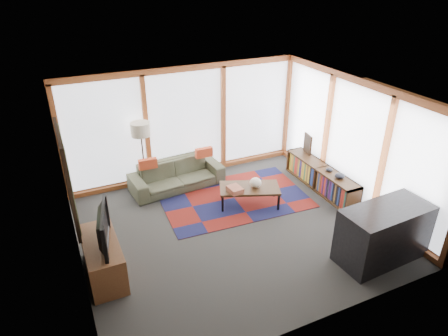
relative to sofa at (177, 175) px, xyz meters
name	(u,v)px	position (x,y,z in m)	size (l,w,h in m)	color
ground	(233,228)	(0.45, -1.95, -0.30)	(5.50, 5.50, 0.00)	#2B2B29
room_envelope	(244,139)	(0.94, -1.39, 1.24)	(5.52, 5.02, 2.62)	#483B35
rug	(234,198)	(0.95, -0.99, -0.29)	(3.04, 1.96, 0.01)	maroon
sofa	(177,175)	(0.00, 0.00, 0.00)	(2.06, 0.81, 0.60)	#333828
pillow_left	(148,164)	(-0.62, 0.00, 0.41)	(0.39, 0.12, 0.22)	#BF4222
pillow_right	(204,152)	(0.68, 0.03, 0.41)	(0.39, 0.12, 0.22)	#BF4222
floor_lamp	(143,158)	(-0.68, 0.10, 0.51)	(0.41, 0.41, 1.62)	black
coffee_table	(249,196)	(1.13, -1.33, -0.10)	(1.22, 0.61, 0.41)	black
book_stack	(235,190)	(0.78, -1.36, 0.16)	(0.25, 0.31, 0.10)	brown
vase	(256,183)	(1.24, -1.37, 0.21)	(0.24, 0.24, 0.21)	silver
bookshelf	(321,178)	(2.88, -1.41, -0.03)	(0.39, 2.17, 0.54)	black
bowl_a	(340,176)	(2.89, -1.98, 0.29)	(0.21, 0.21, 0.10)	black
bowl_b	(329,170)	(2.89, -1.64, 0.28)	(0.15, 0.15, 0.07)	black
shelf_picture	(308,144)	(3.01, -0.65, 0.47)	(0.04, 0.34, 0.45)	black
tv_console	(103,258)	(-1.99, -2.22, 0.02)	(0.53, 1.27, 0.64)	brown
television	(99,228)	(-1.98, -2.26, 0.63)	(1.02, 0.13, 0.59)	black
bar_counter	(383,233)	(2.36, -3.76, 0.19)	(1.54, 0.72, 0.98)	black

